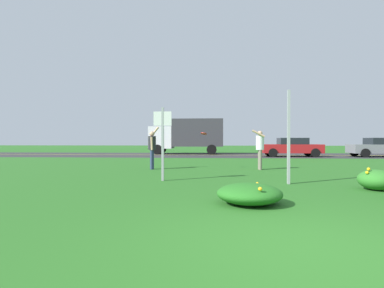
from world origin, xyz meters
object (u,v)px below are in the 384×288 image
at_px(car_gray_leftmost, 381,147).
at_px(sign_post_by_roadside, 289,137).
at_px(car_red_center_left, 291,147).
at_px(box_truck_white, 188,134).
at_px(sign_post_near_path, 163,136).
at_px(person_catcher_white_shirt, 260,146).
at_px(frisbee_red, 204,134).
at_px(person_thrower_dark_shirt, 152,146).

bearing_deg(car_gray_leftmost, sign_post_by_roadside, -124.44).
relative_size(car_red_center_left, box_truck_white, 0.67).
bearing_deg(sign_post_by_roadside, car_red_center_left, 75.95).
relative_size(sign_post_near_path, box_truck_white, 0.34).
height_order(sign_post_near_path, car_gray_leftmost, sign_post_near_path).
height_order(person_catcher_white_shirt, frisbee_red, person_catcher_white_shirt).
xyz_separation_m(sign_post_by_roadside, car_red_center_left, (3.83, 15.33, -0.62)).
height_order(person_thrower_dark_shirt, car_red_center_left, person_thrower_dark_shirt).
bearing_deg(person_thrower_dark_shirt, box_truck_white, 88.94).
bearing_deg(sign_post_near_path, car_gray_leftmost, 46.25).
height_order(frisbee_red, box_truck_white, box_truck_white).
distance_m(sign_post_by_roadside, car_red_center_left, 15.81).
height_order(sign_post_by_roadside, car_gray_leftmost, sign_post_by_roadside).
bearing_deg(car_gray_leftmost, person_thrower_dark_shirt, -144.05).
height_order(sign_post_by_roadside, box_truck_white, box_truck_white).
bearing_deg(person_catcher_white_shirt, frisbee_red, 176.85).
bearing_deg(box_truck_white, sign_post_by_roadside, -76.75).
xyz_separation_m(sign_post_by_roadside, frisbee_red, (-2.60, 4.50, 0.20)).
xyz_separation_m(frisbee_red, car_gray_leftmost, (13.10, 10.83, -0.81)).
distance_m(frisbee_red, box_truck_white, 14.97).
distance_m(person_thrower_dark_shirt, car_gray_leftmost, 18.96).
bearing_deg(frisbee_red, box_truck_white, 97.52).
bearing_deg(box_truck_white, person_catcher_white_shirt, -73.72).
bearing_deg(sign_post_near_path, person_thrower_dark_shirt, 106.28).
distance_m(person_thrower_dark_shirt, box_truck_white, 15.16).
height_order(person_thrower_dark_shirt, frisbee_red, person_thrower_dark_shirt).
xyz_separation_m(person_thrower_dark_shirt, person_catcher_white_shirt, (4.65, 0.17, 0.01)).
distance_m(car_red_center_left, box_truck_white, 9.36).
relative_size(sign_post_by_roadside, car_red_center_left, 0.60).
bearing_deg(car_gray_leftmost, sign_post_near_path, -133.75).
bearing_deg(frisbee_red, car_red_center_left, 59.30).
bearing_deg(person_thrower_dark_shirt, sign_post_near_path, -73.72).
height_order(person_thrower_dark_shirt, box_truck_white, box_truck_white).
distance_m(car_gray_leftmost, car_red_center_left, 6.68).
distance_m(sign_post_by_roadside, person_thrower_dark_shirt, 6.41).
bearing_deg(person_thrower_dark_shirt, frisbee_red, 7.59).
bearing_deg(box_truck_white, car_red_center_left, -25.54).
xyz_separation_m(person_catcher_white_shirt, frisbee_red, (-2.42, 0.13, 0.55)).
bearing_deg(person_catcher_white_shirt, sign_post_by_roadside, -87.64).
bearing_deg(box_truck_white, sign_post_near_path, -87.53).
bearing_deg(person_catcher_white_shirt, car_red_center_left, 69.89).
xyz_separation_m(person_thrower_dark_shirt, box_truck_white, (0.28, 15.14, 0.81)).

